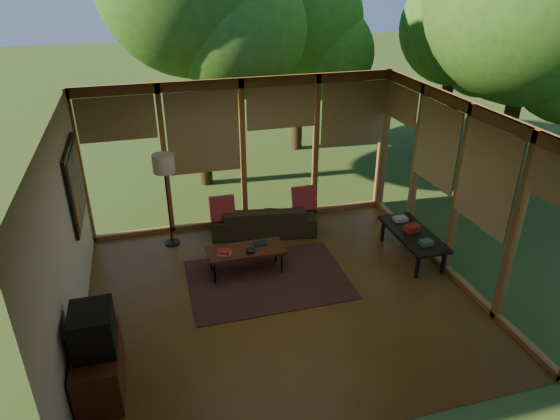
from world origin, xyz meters
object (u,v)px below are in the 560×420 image
object	(u,v)px
media_cabinet	(99,368)
coffee_table	(246,251)
sofa	(264,218)
floor_lamp	(164,169)
side_console	(413,235)
television	(93,330)

from	to	relation	value
media_cabinet	coffee_table	world-z (taller)	media_cabinet
sofa	media_cabinet	size ratio (longest dim) A/B	1.86
floor_lamp	side_console	xyz separation A→B (m)	(3.82, -1.52, -1.00)
media_cabinet	television	bearing A→B (deg)	0.00
floor_lamp	side_console	world-z (taller)	floor_lamp
sofa	floor_lamp	xyz separation A→B (m)	(-1.66, 0.02, 1.13)
media_cabinet	floor_lamp	bearing A→B (deg)	71.57
floor_lamp	side_console	distance (m)	4.23
coffee_table	side_console	bearing A→B (deg)	-5.68
floor_lamp	coffee_table	world-z (taller)	floor_lamp
sofa	television	world-z (taller)	television
sofa	media_cabinet	world-z (taller)	media_cabinet
television	floor_lamp	bearing A→B (deg)	71.90
sofa	side_console	bearing A→B (deg)	155.47
floor_lamp	coffee_table	distance (m)	1.93
sofa	side_console	xyz separation A→B (m)	(2.16, -1.50, 0.14)
media_cabinet	coffee_table	size ratio (longest dim) A/B	0.83
media_cabinet	side_console	size ratio (longest dim) A/B	0.71
television	floor_lamp	xyz separation A→B (m)	(1.03, 3.16, 0.56)
media_cabinet	television	world-z (taller)	television
sofa	side_console	size ratio (longest dim) A/B	1.33
sofa	coffee_table	bearing A→B (deg)	74.51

